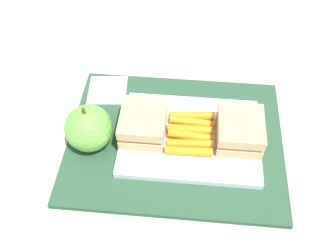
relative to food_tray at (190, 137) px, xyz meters
The scene contains 8 objects.
ground_plane 0.03m from the food_tray, ahead, with size 2.40×2.40×0.00m, color #B7AD99.
lunchbag_mat 0.03m from the food_tray, ahead, with size 0.36×0.28×0.01m, color #284C33.
food_tray is the anchor object (origin of this frame).
sandwich_half_left 0.08m from the food_tray, behind, with size 0.07×0.08×0.04m.
sandwich_half_right 0.08m from the food_tray, ahead, with size 0.07×0.08×0.04m.
carrot_sticks_bundle 0.01m from the food_tray, 87.08° to the left, with size 0.08×0.09×0.02m.
apple 0.17m from the food_tray, ahead, with size 0.08×0.08×0.09m.
paper_napkin 0.19m from the food_tray, 31.29° to the right, with size 0.07×0.07×0.00m, color white.
Camera 1 is at (-0.02, 0.35, 0.50)m, focal length 37.99 mm.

